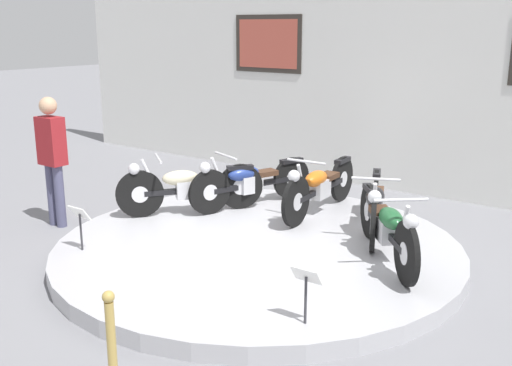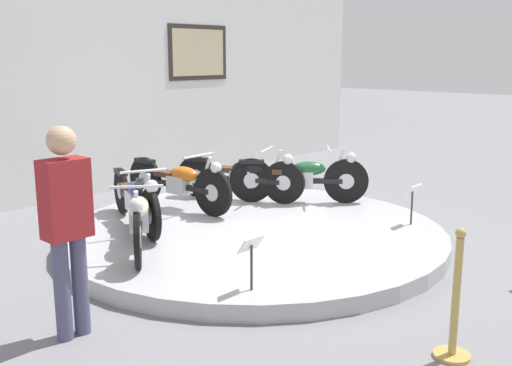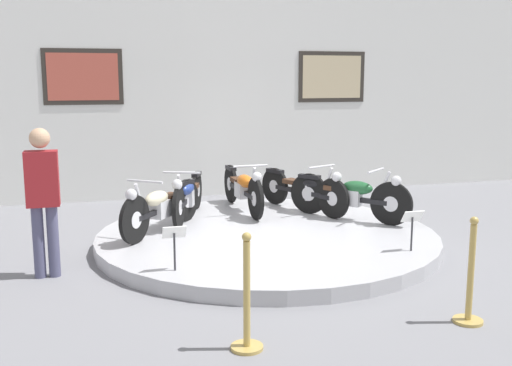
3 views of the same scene
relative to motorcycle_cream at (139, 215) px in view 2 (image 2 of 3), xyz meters
name	(u,v)px [view 2 (image 2 of 3)]	position (x,y,z in m)	size (l,w,h in m)	color
ground_plane	(253,241)	(1.42, -0.37, -0.56)	(60.00, 60.00, 0.00)	slate
display_platform	(253,235)	(1.42, -0.37, -0.47)	(4.67, 4.67, 0.18)	#ADADB2
back_wall	(80,66)	(1.42, 3.37, 1.53)	(14.00, 0.22, 4.18)	silver
motorcycle_cream	(139,215)	(0.00, 0.00, 0.00)	(1.25, 1.59, 0.79)	black
motorcycle_blue	(136,197)	(0.48, 0.72, -0.01)	(0.77, 1.85, 0.78)	black
motorcycle_orange	(179,181)	(1.42, 1.01, 0.01)	(0.54, 1.99, 0.79)	black
motorcycle_black	(242,175)	(2.35, 0.72, -0.01)	(0.84, 1.82, 0.78)	black
motorcycle_green	(302,176)	(2.83, 0.00, 0.00)	(1.33, 1.55, 0.79)	black
info_placard_front_left	(251,251)	(-0.04, -1.72, -0.01)	(0.26, 0.11, 0.51)	#333338
info_placard_front_centre	(412,196)	(2.87, -1.72, -0.01)	(0.26, 0.11, 0.51)	#333338
visitor_standing	(67,220)	(-1.43, -1.03, 0.43)	(0.36, 0.23, 1.73)	#4C4C6B
stanchion_post_left_of_entry	(455,315)	(0.34, -3.46, -0.21)	(0.28, 0.28, 1.02)	tan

